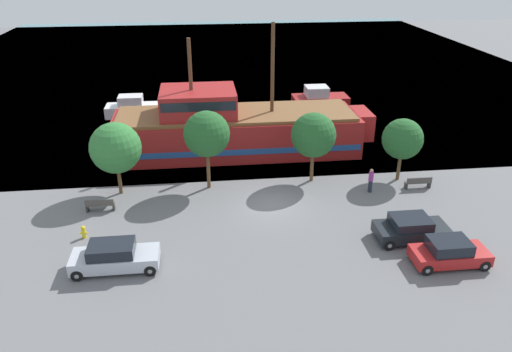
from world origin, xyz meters
TOP-DOWN VIEW (x-y plane):
  - ground_plane at (0.00, 0.00)m, footprint 160.00×160.00m
  - water_surface at (0.00, 44.00)m, footprint 80.00×80.00m
  - pirate_ship at (-1.67, 9.52)m, footprint 20.41×5.86m
  - moored_boat_dockside at (-10.50, 19.79)m, footprint 5.66×2.20m
  - moored_boat_outer at (8.00, 20.80)m, footprint 5.63×2.58m
  - parked_car_curb_front at (8.26, -7.41)m, footprint 3.92×1.81m
  - parked_car_curb_mid at (-8.92, -5.84)m, footprint 4.42×1.83m
  - parked_car_curb_rear at (7.23, -4.90)m, footprint 4.03×1.99m
  - fire_hydrant at (-11.12, -2.58)m, footprint 0.42×0.25m
  - bench_promenade_east at (10.34, 1.30)m, footprint 1.77×0.45m
  - bench_promenade_west at (-10.71, 0.52)m, footprint 1.75×0.45m
  - pedestrian_walking_near at (6.90, 1.17)m, footprint 0.32×0.32m
  - tree_row_east at (-9.76, 2.93)m, footprint 3.33×3.33m
  - tree_row_mideast at (-3.85, 3.11)m, footprint 3.06×3.06m
  - tree_row_midwest at (3.37, 3.39)m, footprint 3.09×3.09m
  - tree_row_west at (9.51, 2.90)m, footprint 2.81×2.81m

SIDE VIEW (x-z plane):
  - ground_plane at x=0.00m, z-range 0.00..0.00m
  - water_surface at x=0.00m, z-range 0.00..0.00m
  - fire_hydrant at x=-11.12m, z-range 0.03..0.79m
  - bench_promenade_west at x=-10.71m, z-range 0.01..0.86m
  - bench_promenade_east at x=10.34m, z-range 0.02..0.87m
  - parked_car_curb_rear at x=7.23m, z-range -0.01..1.42m
  - parked_car_curb_front at x=8.26m, z-range -0.02..1.43m
  - parked_car_curb_mid at x=-8.92m, z-range -0.02..1.47m
  - moored_boat_dockside at x=-10.50m, z-range -0.24..1.74m
  - moored_boat_outer at x=8.00m, z-range -0.26..1.80m
  - pedestrian_walking_near at x=6.90m, z-range 0.01..1.70m
  - pirate_ship at x=-1.67m, z-range -3.07..6.96m
  - tree_row_west at x=9.51m, z-range 0.81..5.26m
  - tree_row_east at x=-9.76m, z-range 0.79..5.72m
  - tree_row_midwest at x=3.37m, z-range 0.92..5.87m
  - tree_row_mideast at x=-3.85m, z-range 1.17..6.60m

